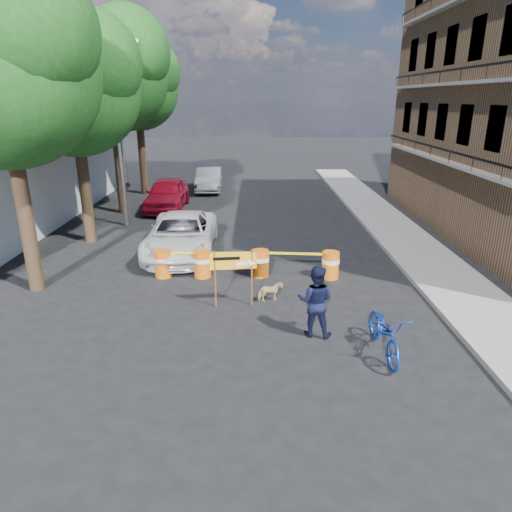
{
  "coord_description": "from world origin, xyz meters",
  "views": [
    {
      "loc": [
        -0.09,
        -11.11,
        5.62
      ],
      "look_at": [
        -0.01,
        1.34,
        1.3
      ],
      "focal_mm": 32.0,
      "sensor_mm": 36.0,
      "label": 1
    }
  ],
  "objects_px": {
    "barrel_mid_right": "(260,263)",
    "bicycle": "(387,312)",
    "barrel_far_left": "(163,263)",
    "suv_white": "(181,235)",
    "barrel_far_right": "(330,264)",
    "dog": "(270,292)",
    "barrel_mid_left": "(202,263)",
    "sedan_silver": "(209,179)",
    "detour_sign": "(239,266)",
    "pedestrian": "(315,301)",
    "sedan_red": "(167,194)"
  },
  "relations": [
    {
      "from": "barrel_mid_right",
      "to": "dog",
      "type": "xyz_separation_m",
      "value": [
        0.26,
        -2.02,
        -0.17
      ]
    },
    {
      "from": "bicycle",
      "to": "barrel_far_right",
      "type": "bearing_deg",
      "value": 93.81
    },
    {
      "from": "barrel_far_right",
      "to": "bicycle",
      "type": "distance_m",
      "value": 4.77
    },
    {
      "from": "pedestrian",
      "to": "sedan_red",
      "type": "bearing_deg",
      "value": -51.63
    },
    {
      "from": "sedan_red",
      "to": "detour_sign",
      "type": "bearing_deg",
      "value": -71.13
    },
    {
      "from": "barrel_far_left",
      "to": "detour_sign",
      "type": "relative_size",
      "value": 0.54
    },
    {
      "from": "sedan_silver",
      "to": "dog",
      "type": "bearing_deg",
      "value": -80.96
    },
    {
      "from": "pedestrian",
      "to": "dog",
      "type": "height_order",
      "value": "pedestrian"
    },
    {
      "from": "barrel_far_left",
      "to": "dog",
      "type": "distance_m",
      "value": 4.01
    },
    {
      "from": "barrel_mid_right",
      "to": "bicycle",
      "type": "height_order",
      "value": "bicycle"
    },
    {
      "from": "pedestrian",
      "to": "sedan_red",
      "type": "distance_m",
      "value": 14.99
    },
    {
      "from": "detour_sign",
      "to": "bicycle",
      "type": "relative_size",
      "value": 0.79
    },
    {
      "from": "bicycle",
      "to": "sedan_silver",
      "type": "xyz_separation_m",
      "value": [
        -5.82,
        19.82,
        -0.34
      ]
    },
    {
      "from": "dog",
      "to": "suv_white",
      "type": "distance_m",
      "value": 5.42
    },
    {
      "from": "barrel_far_left",
      "to": "sedan_silver",
      "type": "xyz_separation_m",
      "value": [
        0.16,
        14.95,
        0.25
      ]
    },
    {
      "from": "barrel_far_left",
      "to": "barrel_mid_left",
      "type": "height_order",
      "value": "same"
    },
    {
      "from": "barrel_far_left",
      "to": "suv_white",
      "type": "xyz_separation_m",
      "value": [
        0.26,
        2.35,
        0.27
      ]
    },
    {
      "from": "detour_sign",
      "to": "sedan_red",
      "type": "xyz_separation_m",
      "value": [
        -4.16,
        12.01,
        -0.4
      ]
    },
    {
      "from": "pedestrian",
      "to": "sedan_silver",
      "type": "height_order",
      "value": "pedestrian"
    },
    {
      "from": "dog",
      "to": "suv_white",
      "type": "height_order",
      "value": "suv_white"
    },
    {
      "from": "barrel_mid_right",
      "to": "barrel_far_right",
      "type": "bearing_deg",
      "value": -4.61
    },
    {
      "from": "dog",
      "to": "sedan_silver",
      "type": "xyz_separation_m",
      "value": [
        -3.31,
        16.95,
        0.42
      ]
    },
    {
      "from": "pedestrian",
      "to": "dog",
      "type": "bearing_deg",
      "value": -48.03
    },
    {
      "from": "pedestrian",
      "to": "sedan_red",
      "type": "xyz_separation_m",
      "value": [
        -6.08,
        13.71,
        -0.1
      ]
    },
    {
      "from": "barrel_far_left",
      "to": "suv_white",
      "type": "relative_size",
      "value": 0.17
    },
    {
      "from": "barrel_mid_left",
      "to": "bicycle",
      "type": "height_order",
      "value": "bicycle"
    },
    {
      "from": "barrel_far_right",
      "to": "dog",
      "type": "bearing_deg",
      "value": -137.93
    },
    {
      "from": "barrel_mid_right",
      "to": "sedan_silver",
      "type": "bearing_deg",
      "value": 101.56
    },
    {
      "from": "barrel_mid_left",
      "to": "dog",
      "type": "bearing_deg",
      "value": -42.23
    },
    {
      "from": "barrel_mid_right",
      "to": "bicycle",
      "type": "bearing_deg",
      "value": -60.51
    },
    {
      "from": "detour_sign",
      "to": "pedestrian",
      "type": "height_order",
      "value": "pedestrian"
    },
    {
      "from": "barrel_mid_left",
      "to": "suv_white",
      "type": "relative_size",
      "value": 0.17
    },
    {
      "from": "barrel_far_left",
      "to": "barrel_mid_left",
      "type": "bearing_deg",
      "value": -1.19
    },
    {
      "from": "detour_sign",
      "to": "pedestrian",
      "type": "distance_m",
      "value": 2.58
    },
    {
      "from": "sedan_red",
      "to": "barrel_far_left",
      "type": "bearing_deg",
      "value": -80.99
    },
    {
      "from": "sedan_red",
      "to": "sedan_silver",
      "type": "bearing_deg",
      "value": 71.26
    },
    {
      "from": "dog",
      "to": "sedan_silver",
      "type": "bearing_deg",
      "value": -6.18
    },
    {
      "from": "dog",
      "to": "suv_white",
      "type": "relative_size",
      "value": 0.13
    },
    {
      "from": "pedestrian",
      "to": "suv_white",
      "type": "relative_size",
      "value": 0.34
    },
    {
      "from": "bicycle",
      "to": "suv_white",
      "type": "relative_size",
      "value": 0.4
    },
    {
      "from": "pedestrian",
      "to": "bicycle",
      "type": "distance_m",
      "value": 1.75
    },
    {
      "from": "pedestrian",
      "to": "detour_sign",
      "type": "bearing_deg",
      "value": -26.96
    },
    {
      "from": "barrel_mid_left",
      "to": "suv_white",
      "type": "bearing_deg",
      "value": 113.63
    },
    {
      "from": "barrel_mid_left",
      "to": "barrel_mid_right",
      "type": "height_order",
      "value": "same"
    },
    {
      "from": "barrel_far_right",
      "to": "dog",
      "type": "xyz_separation_m",
      "value": [
        -2.03,
        -1.83,
        -0.17
      ]
    },
    {
      "from": "sedan_silver",
      "to": "barrel_far_right",
      "type": "bearing_deg",
      "value": -72.55
    },
    {
      "from": "barrel_mid_left",
      "to": "sedan_red",
      "type": "xyz_separation_m",
      "value": [
        -2.89,
        9.77,
        0.35
      ]
    },
    {
      "from": "barrel_mid_right",
      "to": "suv_white",
      "type": "height_order",
      "value": "suv_white"
    },
    {
      "from": "detour_sign",
      "to": "barrel_mid_left",
      "type": "bearing_deg",
      "value": 113.06
    },
    {
      "from": "dog",
      "to": "barrel_mid_right",
      "type": "bearing_deg",
      "value": -9.97
    }
  ]
}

